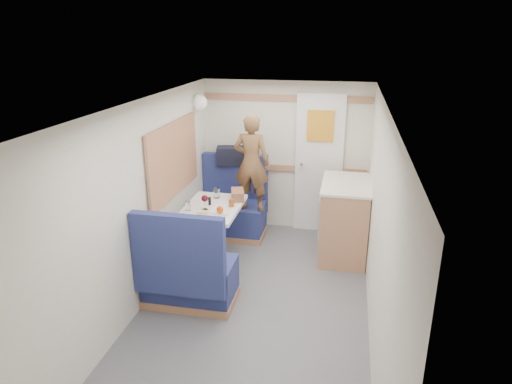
% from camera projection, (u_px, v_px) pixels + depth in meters
% --- Properties ---
extents(floor, '(4.50, 4.50, 0.00)m').
position_uv_depth(floor, '(250.00, 319.00, 4.33)').
color(floor, '#515156').
rests_on(floor, ground).
extents(ceiling, '(4.50, 4.50, 0.00)m').
position_uv_depth(ceiling, '(249.00, 108.00, 3.67)').
color(ceiling, silver).
rests_on(ceiling, wall_back).
extents(wall_back, '(2.20, 0.02, 2.00)m').
position_uv_depth(wall_back, '(285.00, 157.00, 6.08)').
color(wall_back, silver).
rests_on(wall_back, floor).
extents(wall_left, '(0.02, 4.50, 2.00)m').
position_uv_depth(wall_left, '(133.00, 213.00, 4.21)').
color(wall_left, silver).
rests_on(wall_left, floor).
extents(wall_right, '(0.02, 4.50, 2.00)m').
position_uv_depth(wall_right, '(378.00, 233.00, 3.79)').
color(wall_right, silver).
rests_on(wall_right, floor).
extents(oak_trim_low, '(2.15, 0.02, 0.08)m').
position_uv_depth(oak_trim_low, '(285.00, 168.00, 6.11)').
color(oak_trim_low, '#996245').
rests_on(oak_trim_low, wall_back).
extents(oak_trim_high, '(2.15, 0.02, 0.08)m').
position_uv_depth(oak_trim_high, '(286.00, 98.00, 5.80)').
color(oak_trim_high, '#996245').
rests_on(oak_trim_high, wall_back).
extents(side_window, '(0.04, 1.30, 0.72)m').
position_uv_depth(side_window, '(173.00, 159.00, 5.04)').
color(side_window, '#A9B196').
rests_on(side_window, wall_left).
extents(rear_door, '(0.62, 0.12, 1.86)m').
position_uv_depth(rear_door, '(319.00, 162.00, 5.97)').
color(rear_door, white).
rests_on(rear_door, wall_back).
extents(dinette_table, '(0.62, 0.92, 0.72)m').
position_uv_depth(dinette_table, '(213.00, 219.00, 5.19)').
color(dinette_table, white).
rests_on(dinette_table, floor).
extents(bench_far, '(0.90, 0.59, 1.05)m').
position_uv_depth(bench_far, '(232.00, 213.00, 6.08)').
color(bench_far, '#191A50').
rests_on(bench_far, floor).
extents(bench_near, '(0.90, 0.59, 1.05)m').
position_uv_depth(bench_near, '(188.00, 277.00, 4.48)').
color(bench_near, '#191A50').
rests_on(bench_near, floor).
extents(ledge, '(0.90, 0.14, 0.04)m').
position_uv_depth(ledge, '(236.00, 166.00, 6.12)').
color(ledge, '#996245').
rests_on(ledge, bench_far).
extents(dome_light, '(0.20, 0.20, 0.20)m').
position_uv_depth(dome_light, '(199.00, 102.00, 5.65)').
color(dome_light, white).
rests_on(dome_light, wall_left).
extents(galley_counter, '(0.57, 0.92, 0.92)m').
position_uv_depth(galley_counter, '(344.00, 219.00, 5.46)').
color(galley_counter, '#996245').
rests_on(galley_counter, floor).
extents(person, '(0.45, 0.31, 1.22)m').
position_uv_depth(person, '(251.00, 163.00, 5.60)').
color(person, brown).
rests_on(person, bench_far).
extents(duffel_bag, '(0.53, 0.33, 0.24)m').
position_uv_depth(duffel_bag, '(235.00, 156.00, 6.08)').
color(duffel_bag, black).
rests_on(duffel_bag, ledge).
extents(tray, '(0.28, 0.34, 0.02)m').
position_uv_depth(tray, '(224.00, 209.00, 5.04)').
color(tray, white).
rests_on(tray, dinette_table).
extents(orange_fruit, '(0.08, 0.08, 0.08)m').
position_uv_depth(orange_fruit, '(220.00, 210.00, 4.90)').
color(orange_fruit, '#DA5109').
rests_on(orange_fruit, tray).
extents(cheese_block, '(0.10, 0.06, 0.04)m').
position_uv_depth(cheese_block, '(203.00, 213.00, 4.87)').
color(cheese_block, '#F6DA8E').
rests_on(cheese_block, tray).
extents(wine_glass, '(0.08, 0.08, 0.17)m').
position_uv_depth(wine_glass, '(205.00, 199.00, 5.01)').
color(wine_glass, white).
rests_on(wine_glass, dinette_table).
extents(tumbler_left, '(0.06, 0.06, 0.10)m').
position_uv_depth(tumbler_left, '(188.00, 206.00, 5.01)').
color(tumbler_left, white).
rests_on(tumbler_left, dinette_table).
extents(tumbler_mid, '(0.07, 0.07, 0.12)m').
position_uv_depth(tumbler_mid, '(217.00, 193.00, 5.39)').
color(tumbler_mid, white).
rests_on(tumbler_mid, dinette_table).
extents(beer_glass, '(0.06, 0.06, 0.10)m').
position_uv_depth(beer_glass, '(231.00, 204.00, 5.08)').
color(beer_glass, '#964915').
rests_on(beer_glass, dinette_table).
extents(pepper_grinder, '(0.03, 0.03, 0.09)m').
position_uv_depth(pepper_grinder, '(210.00, 201.00, 5.17)').
color(pepper_grinder, black).
rests_on(pepper_grinder, dinette_table).
extents(bread_loaf, '(0.21, 0.29, 0.11)m').
position_uv_depth(bread_loaf, '(238.00, 195.00, 5.35)').
color(bread_loaf, brown).
rests_on(bread_loaf, dinette_table).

